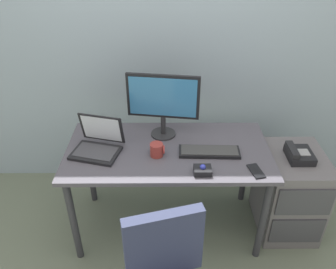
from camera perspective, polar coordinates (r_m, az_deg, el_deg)
ground_plane at (r=2.84m, az=0.00°, el=-14.78°), size 8.00×8.00×0.00m
back_wall at (r=2.72m, az=-0.10°, el=17.88°), size 6.00×0.10×2.80m
desk at (r=2.40m, az=0.00°, el=-4.14°), size 1.41×0.71×0.74m
file_cabinet at (r=2.77m, az=19.62°, el=-9.09°), size 0.42×0.53×0.66m
desk_phone at (r=2.54m, az=21.05°, el=-3.12°), size 0.17×0.20×0.09m
monitor_main at (r=2.37m, az=-0.85°, el=5.71°), size 0.51×0.18×0.47m
keyboard at (r=2.32m, az=6.94°, el=-2.85°), size 0.41×0.15×0.03m
laptop at (r=2.36m, az=-11.67°, el=-1.52°), size 0.37×0.34×0.24m
trackball_mouse at (r=2.14m, az=5.83°, el=-5.94°), size 0.11×0.09×0.07m
coffee_mug at (r=2.27m, az=-1.86°, el=-2.57°), size 0.10×0.09×0.09m
cell_phone at (r=2.22m, az=14.54°, el=-5.95°), size 0.10×0.15×0.01m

